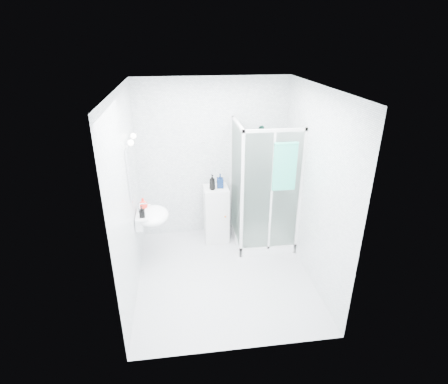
{
  "coord_description": "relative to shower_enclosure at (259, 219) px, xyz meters",
  "views": [
    {
      "loc": [
        -0.54,
        -4.03,
        3.14
      ],
      "look_at": [
        0.05,
        0.35,
        1.15
      ],
      "focal_mm": 28.0,
      "sensor_mm": 36.0,
      "label": 1
    }
  ],
  "objects": [
    {
      "name": "hand_towel",
      "position": [
        0.23,
        -0.4,
        1.05
      ],
      "size": [
        0.33,
        0.05,
        0.7
      ],
      "color": "#32BEA0",
      "rests_on": "shower_enclosure"
    },
    {
      "name": "room",
      "position": [
        -0.67,
        -0.77,
        0.85
      ],
      "size": [
        2.4,
        2.6,
        2.6
      ],
      "color": "white",
      "rests_on": "ground"
    },
    {
      "name": "shower_enclosure",
      "position": [
        0.0,
        0.0,
        0.0
      ],
      "size": [
        0.9,
        0.95,
        2.0
      ],
      "color": "white",
      "rests_on": "ground"
    },
    {
      "name": "storage_cabinet",
      "position": [
        -0.66,
        0.24,
        0.02
      ],
      "size": [
        0.39,
        0.42,
        0.93
      ],
      "rotation": [
        0.0,
        0.0,
        0.02
      ],
      "color": "white",
      "rests_on": "ground"
    },
    {
      "name": "vanity_lights",
      "position": [
        -1.8,
        -0.32,
        1.47
      ],
      "size": [
        0.1,
        0.4,
        0.08
      ],
      "color": "silver",
      "rests_on": "room"
    },
    {
      "name": "wall_basin",
      "position": [
        -1.66,
        -0.32,
        0.35
      ],
      "size": [
        0.46,
        0.56,
        0.35
      ],
      "color": "white",
      "rests_on": "ground"
    },
    {
      "name": "mirror",
      "position": [
        -1.85,
        -0.32,
        1.05
      ],
      "size": [
        0.02,
        0.6,
        0.7
      ],
      "primitive_type": "cube",
      "color": "white",
      "rests_on": "room"
    },
    {
      "name": "soap_dispenser_black",
      "position": [
        -1.75,
        -0.47,
        0.5
      ],
      "size": [
        0.07,
        0.08,
        0.16
      ],
      "primitive_type": "imported",
      "rotation": [
        0.0,
        0.0,
        -0.02
      ],
      "color": "black",
      "rests_on": "wall_basin"
    },
    {
      "name": "shampoo_bottle_b",
      "position": [
        -0.59,
        0.25,
        0.6
      ],
      "size": [
        0.11,
        0.11,
        0.23
      ],
      "primitive_type": "imported",
      "rotation": [
        0.0,
        0.0,
        -0.09
      ],
      "color": "#0C1F48",
      "rests_on": "storage_cabinet"
    },
    {
      "name": "shampoo_bottle_a",
      "position": [
        -0.72,
        0.19,
        0.61
      ],
      "size": [
        0.12,
        0.12,
        0.25
      ],
      "primitive_type": "imported",
      "rotation": [
        0.0,
        0.0,
        0.34
      ],
      "color": "black",
      "rests_on": "storage_cabinet"
    },
    {
      "name": "wall_hooks",
      "position": [
        -0.92,
        0.49,
        1.17
      ],
      "size": [
        0.23,
        0.06,
        0.03
      ],
      "color": "silver",
      "rests_on": "room"
    },
    {
      "name": "soap_dispenser_orange",
      "position": [
        -1.76,
        -0.21,
        0.5
      ],
      "size": [
        0.13,
        0.13,
        0.17
      ],
      "primitive_type": "imported",
      "rotation": [
        0.0,
        0.0,
        -0.01
      ],
      "color": "red",
      "rests_on": "wall_basin"
    }
  ]
}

